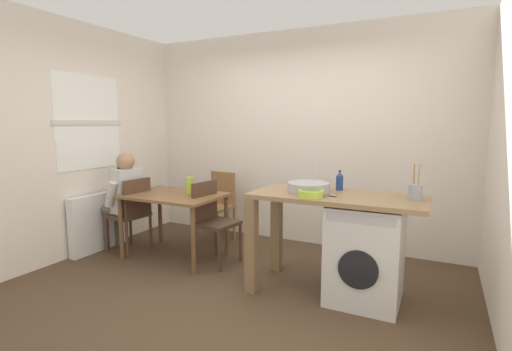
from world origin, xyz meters
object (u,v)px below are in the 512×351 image
Objects in this scene: chair_person_seat at (132,211)px; dining_table at (174,202)px; chair_opposite at (212,217)px; chair_spare_by_wall at (218,202)px; bottle_tall_green at (340,181)px; utensil_crock at (415,192)px; washing_machine at (365,253)px; vase at (190,185)px; mixing_bowl at (311,193)px; seated_person at (122,196)px.

dining_table is at bearing -74.39° from chair_person_seat.
chair_spare_by_wall is (-0.37, 0.71, 0.00)m from chair_opposite.
bottle_tall_green is 0.62× the size of utensil_crock.
vase reaches higher than washing_machine.
chair_spare_by_wall is 1.05× the size of washing_machine.
mixing_bowl is at bearing 80.78° from chair_opposite.
chair_spare_by_wall is 0.75m from vase.
seated_person is (-0.16, 0.01, 0.16)m from chair_person_seat.
chair_person_seat is at bearing -90.00° from seated_person.
chair_spare_by_wall is 2.26m from washing_machine.
dining_table is 1.22× the size of chair_person_seat.
chair_spare_by_wall is at bearing -144.63° from chair_opposite.
mixing_bowl is 1.12× the size of vase.
washing_machine is 2.87× the size of utensil_crock.
chair_spare_by_wall is at bearing 160.62° from utensil_crock.
mixing_bowl is (1.26, -0.39, 0.45)m from chair_opposite.
washing_machine is 0.69m from bottle_tall_green.
washing_machine is at bearing 24.22° from mixing_bowl.
utensil_crock is (2.43, -0.86, 0.48)m from chair_spare_by_wall.
mixing_bowl is at bearing -90.97° from seated_person.
chair_spare_by_wall is at bearing 156.27° from washing_machine.
washing_machine is (2.17, -0.13, -0.21)m from dining_table.
bottle_tall_green is 0.96× the size of vase.
chair_spare_by_wall is 4.60× the size of vase.
chair_spare_by_wall is 3.00× the size of utensil_crock.
utensil_crock is at bearing 94.15° from chair_opposite.
mixing_bowl reaches higher than chair_spare_by_wall.
washing_machine is at bearing -86.20° from seated_person.
utensil_crock is (0.37, 0.05, 0.56)m from washing_machine.
chair_opposite is 1.05× the size of washing_machine.
chair_spare_by_wall is at bearing 82.03° from dining_table.
chair_opposite is at bearing -77.98° from seated_person.
chair_spare_by_wall is 2.02m from mixing_bowl.
vase is at bearing 164.76° from mixing_bowl.
chair_person_seat and chair_opposite have the same top height.
dining_table is at bearing -74.67° from chair_opposite.
seated_person is at bearing -175.68° from bottle_tall_green.
chair_spare_by_wall is 1.95m from bottle_tall_green.
utensil_crock is at bearing 167.08° from chair_spare_by_wall.
utensil_crock reaches higher than mixing_bowl.
mixing_bowl reaches higher than vase.
chair_person_seat is 1.04m from chair_opposite.
bottle_tall_green reaches higher than vase.
mixing_bowl is at bearing 152.24° from chair_spare_by_wall.
washing_machine is at bearing -38.14° from bottle_tall_green.
seated_person is 2.61m from bottle_tall_green.
chair_opposite is 1.20m from seated_person.
bottle_tall_green is at bearing -80.46° from chair_person_seat.
chair_opposite is at bearing 123.73° from chair_spare_by_wall.
washing_machine is 4.60× the size of bottle_tall_green.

